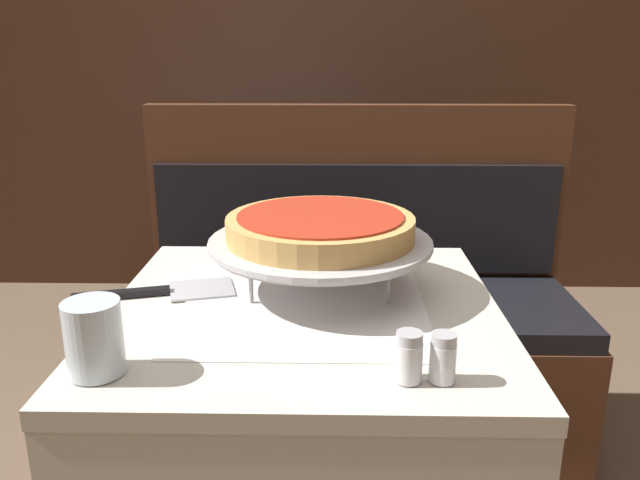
% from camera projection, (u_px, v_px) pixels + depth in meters
% --- Properties ---
extents(dining_table_front, '(0.68, 0.68, 0.78)m').
position_uv_depth(dining_table_front, '(305.00, 369.00, 1.13)').
color(dining_table_front, beige).
rests_on(dining_table_front, ground_plane).
extents(dining_table_rear, '(0.77, 0.77, 0.78)m').
position_uv_depth(dining_table_rear, '(274.00, 183.00, 2.63)').
color(dining_table_rear, '#194799').
rests_on(dining_table_rear, ground_plane).
extents(booth_bench, '(1.34, 0.52, 1.05)m').
position_uv_depth(booth_bench, '(356.00, 345.00, 1.97)').
color(booth_bench, brown).
rests_on(booth_bench, ground_plane).
extents(back_wall_panel, '(6.00, 0.04, 2.40)m').
position_uv_depth(back_wall_panel, '(323.00, 52.00, 3.01)').
color(back_wall_panel, '#4C2D1E').
rests_on(back_wall_panel, ground_plane).
extents(pizza_pan_stand, '(0.41, 0.41, 0.10)m').
position_uv_depth(pizza_pan_stand, '(320.00, 244.00, 1.15)').
color(pizza_pan_stand, '#ADADB2').
rests_on(pizza_pan_stand, dining_table_front).
extents(deep_dish_pizza, '(0.34, 0.34, 0.05)m').
position_uv_depth(deep_dish_pizza, '(320.00, 227.00, 1.14)').
color(deep_dish_pizza, tan).
rests_on(deep_dish_pizza, pizza_pan_stand).
extents(pizza_server, '(0.29, 0.13, 0.01)m').
position_uv_depth(pizza_server, '(164.00, 291.00, 1.15)').
color(pizza_server, '#BCBCC1').
rests_on(pizza_server, dining_table_front).
extents(water_glass_near, '(0.08, 0.08, 0.11)m').
position_uv_depth(water_glass_near, '(94.00, 338.00, 0.85)').
color(water_glass_near, silver).
rests_on(water_glass_near, dining_table_front).
extents(salt_shaker, '(0.04, 0.04, 0.07)m').
position_uv_depth(salt_shaker, '(409.00, 357.00, 0.84)').
color(salt_shaker, silver).
rests_on(salt_shaker, dining_table_front).
extents(pepper_shaker, '(0.04, 0.04, 0.07)m').
position_uv_depth(pepper_shaker, '(443.00, 358.00, 0.84)').
color(pepper_shaker, silver).
rests_on(pepper_shaker, dining_table_front).
extents(condiment_caddy, '(0.11, 0.11, 0.15)m').
position_uv_depth(condiment_caddy, '(290.00, 142.00, 2.69)').
color(condiment_caddy, black).
rests_on(condiment_caddy, dining_table_rear).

